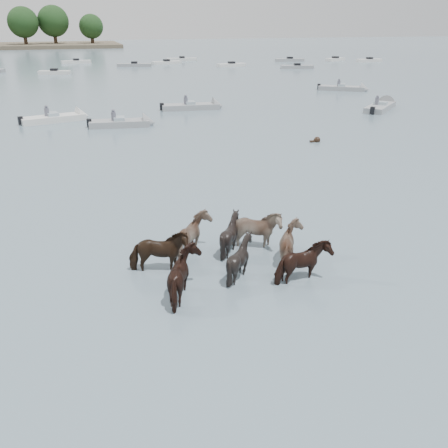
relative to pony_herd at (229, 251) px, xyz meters
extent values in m
plane|color=slate|center=(1.44, 0.61, -0.56)|extent=(400.00, 400.00, 0.00)
imported|color=black|center=(-2.24, 0.36, 0.02)|extent=(2.04, 1.17, 1.62)
imported|color=#826A58|center=(-0.82, 1.28, 0.01)|extent=(1.60, 1.79, 1.59)
imported|color=black|center=(0.38, 1.12, -0.02)|extent=(1.66, 1.55, 1.55)
imported|color=tan|center=(1.26, 1.12, 0.03)|extent=(2.13, 1.52, 1.64)
imported|color=black|center=(-1.75, -1.43, 0.03)|extent=(1.51, 1.72, 1.64)
imported|color=black|center=(0.12, -0.72, -0.03)|extent=(1.51, 1.37, 1.52)
imported|color=black|center=(1.85, -1.58, -0.03)|extent=(1.94, 1.19, 1.52)
imported|color=#9D826A|center=(2.15, -0.27, -0.03)|extent=(1.30, 1.52, 1.52)
sphere|color=black|center=(10.95, 15.20, -0.44)|extent=(0.44, 0.44, 0.44)
cube|color=black|center=(10.70, 15.20, -0.54)|extent=(0.50, 0.22, 0.18)
cube|color=silver|center=(-5.93, 27.61, -0.36)|extent=(5.15, 2.90, 0.55)
cone|color=silver|center=(-3.58, 28.29, -0.36)|extent=(1.31, 1.79, 1.60)
cube|color=#99ADB7|center=(-5.93, 27.61, -0.01)|extent=(1.08, 1.30, 0.35)
cube|color=black|center=(-8.28, 26.93, -0.21)|extent=(0.43, 0.43, 0.60)
cylinder|color=#595966|center=(-6.33, 27.61, 0.19)|extent=(0.36, 0.36, 0.70)
sphere|color=#595966|center=(-6.33, 27.61, 0.64)|extent=(0.24, 0.24, 0.24)
cube|color=gray|center=(-1.06, 24.17, -0.36)|extent=(4.60, 2.08, 0.55)
cone|color=gray|center=(1.15, 23.92, -0.36)|extent=(1.07, 1.69, 1.60)
cube|color=#99ADB7|center=(-1.06, 24.17, -0.01)|extent=(0.92, 1.20, 0.35)
cube|color=black|center=(-3.28, 24.41, -0.21)|extent=(0.39, 0.39, 0.60)
cylinder|color=#595966|center=(-1.46, 24.17, 0.19)|extent=(0.36, 0.36, 0.70)
sphere|color=#595966|center=(-1.46, 24.17, 0.64)|extent=(0.24, 0.24, 0.24)
cube|color=gray|center=(5.85, 30.08, -0.36)|extent=(5.23, 1.96, 0.55)
cone|color=gray|center=(8.41, 29.90, -0.36)|extent=(1.01, 1.66, 1.60)
cube|color=#99ADB7|center=(5.85, 30.08, -0.01)|extent=(0.88, 1.17, 0.35)
cube|color=black|center=(3.29, 30.26, -0.21)|extent=(0.37, 0.37, 0.60)
cylinder|color=#595966|center=(5.45, 30.08, 0.19)|extent=(0.36, 0.36, 0.70)
sphere|color=#595966|center=(5.45, 30.08, 0.64)|extent=(0.24, 0.24, 0.24)
cube|color=gray|center=(22.13, 24.82, -0.36)|extent=(5.09, 4.89, 0.55)
cone|color=gray|center=(24.14, 26.68, -0.36)|extent=(1.75, 1.78, 1.60)
cube|color=#99ADB7|center=(22.13, 24.82, -0.01)|extent=(1.35, 1.37, 0.35)
cube|color=black|center=(20.13, 22.96, -0.21)|extent=(0.49, 0.49, 0.60)
cylinder|color=#595966|center=(21.73, 24.82, 0.19)|extent=(0.36, 0.36, 0.70)
sphere|color=#595966|center=(21.73, 24.82, 0.64)|extent=(0.24, 0.24, 0.24)
cube|color=gray|center=(25.45, 37.52, -0.36)|extent=(5.17, 4.18, 0.55)
cone|color=gray|center=(27.60, 36.09, -0.36)|extent=(1.63, 1.83, 1.60)
cube|color=#99ADB7|center=(25.45, 37.52, -0.01)|extent=(1.29, 1.38, 0.35)
cube|color=black|center=(23.31, 38.94, -0.21)|extent=(0.49, 0.49, 0.60)
cylinder|color=#595966|center=(25.05, 37.52, 0.19)|extent=(0.36, 0.36, 0.70)
sphere|color=#595966|center=(25.05, 37.52, 0.64)|extent=(0.24, 0.24, 0.24)
cube|color=silver|center=(-6.31, 65.94, -0.34)|extent=(4.75, 2.46, 0.60)
cube|color=black|center=(-6.31, 65.94, 0.04)|extent=(1.20, 1.20, 0.50)
cube|color=silver|center=(-2.73, 85.67, -0.34)|extent=(5.44, 2.26, 0.60)
cube|color=black|center=(-2.73, 85.67, 0.04)|extent=(1.14, 1.14, 0.50)
cube|color=gray|center=(6.75, 75.56, -0.34)|extent=(6.07, 2.88, 0.60)
cube|color=black|center=(6.75, 75.56, 0.04)|extent=(1.21, 1.21, 0.50)
cube|color=silver|center=(13.04, 78.94, -0.34)|extent=(5.53, 2.51, 0.60)
cube|color=black|center=(13.04, 78.94, 0.04)|extent=(1.18, 1.18, 0.50)
cube|color=silver|center=(17.45, 85.85, -0.34)|extent=(6.03, 2.20, 0.60)
cube|color=black|center=(17.45, 85.85, 0.04)|extent=(1.11, 1.11, 0.50)
cube|color=silver|center=(22.84, 70.59, -0.34)|extent=(5.23, 2.36, 0.60)
cube|color=black|center=(22.84, 70.59, 0.04)|extent=(1.16, 1.16, 0.50)
cube|color=gray|center=(32.14, 63.93, -0.34)|extent=(5.52, 2.67, 0.60)
cube|color=black|center=(32.14, 63.93, 0.04)|extent=(1.20, 1.20, 0.50)
cube|color=gray|center=(37.26, 78.31, -0.34)|extent=(5.68, 2.09, 0.60)
cube|color=black|center=(37.26, 78.31, 0.04)|extent=(1.10, 1.10, 0.50)
cube|color=silver|center=(46.39, 76.81, -0.34)|extent=(4.53, 2.96, 0.60)
cube|color=black|center=(46.39, 76.81, 0.04)|extent=(1.30, 1.30, 0.50)
cube|color=silver|center=(51.52, 72.78, -0.34)|extent=(4.94, 1.85, 0.60)
cube|color=black|center=(51.52, 72.78, 0.04)|extent=(1.07, 1.07, 0.50)
cylinder|color=#382619|center=(-15.06, 146.11, 1.34)|extent=(1.00, 1.00, 3.80)
sphere|color=black|center=(-15.06, 146.11, 6.31)|extent=(8.45, 8.45, 8.45)
cylinder|color=#382619|center=(-6.91, 149.08, 1.42)|extent=(1.00, 1.00, 3.97)
sphere|color=black|center=(-6.91, 149.08, 6.60)|extent=(8.82, 8.82, 8.82)
cylinder|color=#382619|center=(3.72, 148.33, 1.01)|extent=(1.00, 1.00, 3.15)
sphere|color=black|center=(3.72, 148.33, 5.13)|extent=(7.00, 7.00, 7.00)
camera|label=1|loc=(-4.34, -13.55, 6.92)|focal=39.08mm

